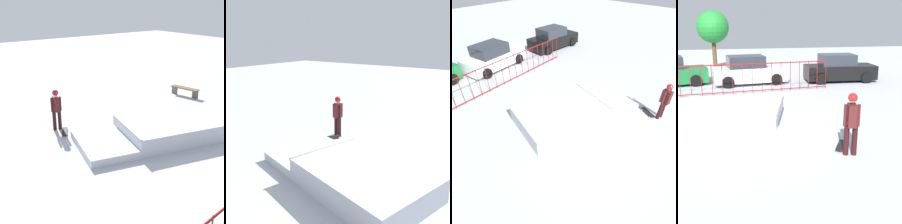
{
  "view_description": "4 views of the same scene",
  "coord_description": "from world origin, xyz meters",
  "views": [
    {
      "loc": [
        7.76,
        8.3,
        5.15
      ],
      "look_at": [
        1.07,
        -0.74,
        0.9
      ],
      "focal_mm": 48.44,
      "sensor_mm": 36.0,
      "label": 1
    },
    {
      "loc": [
        -3.86,
        6.72,
        4.16
      ],
      "look_at": [
        2.8,
        -2.51,
        1.0
      ],
      "focal_mm": 43.69,
      "sensor_mm": 36.0,
      "label": 2
    },
    {
      "loc": [
        -5.47,
        -3.82,
        5.76
      ],
      "look_at": [
        -0.48,
        0.64,
        0.6
      ],
      "focal_mm": 31.74,
      "sensor_mm": 36.0,
      "label": 3
    },
    {
      "loc": [
        -0.4,
        -9.57,
        3.54
      ],
      "look_at": [
        1.32,
        -1.02,
        0.9
      ],
      "focal_mm": 49.15,
      "sensor_mm": 36.0,
      "label": 4
    }
  ],
  "objects": [
    {
      "name": "parked_car_black",
      "position": [
        6.03,
        7.64,
        0.72
      ],
      "size": [
        4.17,
        2.06,
        1.6
      ],
      "rotation": [
        0.0,
        0.0,
        -0.04
      ],
      "color": "black",
      "rests_on": "ground"
    },
    {
      "name": "distant_tree",
      "position": [
        -1.31,
        12.68,
        3.02
      ],
      "size": [
        2.18,
        2.18,
        4.15
      ],
      "color": "brown",
      "rests_on": "ground"
    },
    {
      "name": "parked_car_white",
      "position": [
        0.71,
        7.91,
        0.72
      ],
      "size": [
        4.29,
        2.36,
        1.6
      ],
      "rotation": [
        0.0,
        0.0,
        0.14
      ],
      "color": "white",
      "rests_on": "ground"
    },
    {
      "name": "ground_plane",
      "position": [
        0.0,
        0.0,
        0.0
      ],
      "size": [
        60.0,
        60.0,
        0.0
      ],
      "primitive_type": "plane",
      "color": "#B2B7C1"
    },
    {
      "name": "perimeter_fence",
      "position": [
        -0.0,
        5.52,
        0.77
      ],
      "size": [
        9.34,
        0.86,
        1.5
      ],
      "rotation": [
        0.0,
        0.0,
        0.09
      ],
      "color": "maroon",
      "rests_on": "ground"
    },
    {
      "name": "skate_ramp",
      "position": [
        -0.03,
        0.7,
        0.32
      ],
      "size": [
        5.89,
        3.9,
        0.74
      ],
      "rotation": [
        0.0,
        0.0,
        -0.26
      ],
      "color": "silver",
      "rests_on": "ground"
    },
    {
      "name": "skater",
      "position": [
        2.71,
        -2.36,
        1.01
      ],
      "size": [
        0.43,
        0.42,
        1.73
      ],
      "rotation": [
        0.0,
        0.0,
        1.35
      ],
      "color": "black",
      "rests_on": "ground"
    },
    {
      "name": "skateboard",
      "position": [
        2.64,
        -1.86,
        0.08
      ],
      "size": [
        0.56,
        0.8,
        0.09
      ],
      "rotation": [
        0.0,
        0.0,
        1.07
      ],
      "color": "black",
      "rests_on": "ground"
    }
  ]
}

